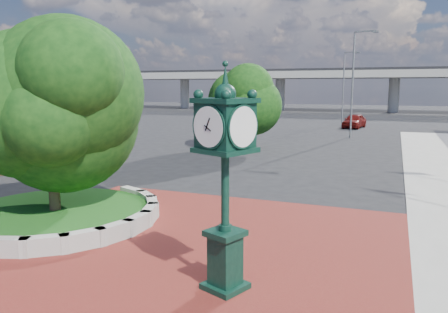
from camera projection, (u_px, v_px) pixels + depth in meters
ground at (190, 239)px, 12.85m from camera, size 200.00×200.00×0.00m
plaza at (175, 251)px, 11.92m from camera, size 12.00×12.00×0.04m
planter_wall at (113, 220)px, 13.78m from camera, size 2.96×6.77×0.54m
grass_bed at (56, 215)px, 14.62m from camera, size 6.10×6.10×0.40m
overpass at (363, 74)px, 76.23m from camera, size 90.00×12.00×7.50m
tree_planter at (49, 109)px, 14.06m from camera, size 5.20×5.20×6.33m
tree_street at (251, 104)px, 30.32m from camera, size 4.40×4.40×5.45m
post_clock at (225, 171)px, 9.23m from camera, size 1.26×1.26×4.89m
parked_car at (354, 121)px, 47.24m from camera, size 2.55×4.73×1.53m
street_lamp_near at (355, 76)px, 37.50m from camera, size 2.02×0.58×9.08m
street_lamp_far at (345, 82)px, 51.65m from camera, size 1.87×0.61×8.44m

